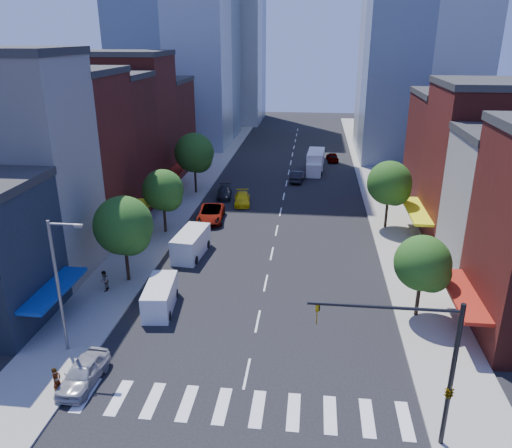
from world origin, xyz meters
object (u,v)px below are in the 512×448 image
at_px(cargo_van_far, 191,244).
at_px(taxi, 242,199).
at_px(parked_car_rear, 224,193).
at_px(traffic_car_far, 332,157).
at_px(pedestrian_far, 104,281).
at_px(parked_car_third, 211,214).
at_px(parked_car_second, 197,239).
at_px(traffic_car_oncoming, 298,176).
at_px(box_truck, 315,162).
at_px(pedestrian_near, 57,381).
at_px(cargo_van_near, 160,297).
at_px(parked_car_front, 83,373).

bearing_deg(cargo_van_far, taxi, 85.59).
xyz_separation_m(parked_car_rear, traffic_car_far, (14.19, 21.03, 0.08)).
height_order(traffic_car_far, pedestrian_far, pedestrian_far).
bearing_deg(parked_car_third, parked_car_second, -94.82).
relative_size(parked_car_third, traffic_car_oncoming, 1.28).
bearing_deg(pedestrian_far, traffic_car_oncoming, 146.11).
relative_size(parked_car_second, cargo_van_far, 0.69).
relative_size(box_truck, pedestrian_near, 4.57).
bearing_deg(parked_car_rear, cargo_van_near, -96.65).
xyz_separation_m(parked_car_front, pedestrian_far, (-3.20, 10.92, 0.26)).
height_order(taxi, pedestrian_far, pedestrian_far).
relative_size(taxi, box_truck, 0.58).
bearing_deg(parked_car_front, cargo_van_far, 86.95).
bearing_deg(parked_car_second, pedestrian_near, -92.06).
relative_size(cargo_van_near, taxi, 1.10).
relative_size(parked_car_rear, taxi, 0.96).
bearing_deg(parked_car_front, parked_car_rear, 89.89).
height_order(parked_car_third, traffic_car_oncoming, parked_car_third).
xyz_separation_m(parked_car_rear, taxi, (2.63, -2.38, 0.03)).
xyz_separation_m(parked_car_second, box_truck, (11.41, 29.54, 0.82)).
bearing_deg(parked_car_third, pedestrian_near, -100.65).
relative_size(parked_car_third, pedestrian_far, 3.42).
height_order(parked_car_third, cargo_van_far, cargo_van_far).
distance_m(parked_car_third, traffic_car_oncoming, 19.22).
distance_m(parked_car_rear, cargo_van_far, 18.01).
distance_m(parked_car_front, cargo_van_near, 9.07).
xyz_separation_m(parked_car_front, cargo_van_near, (2.01, 8.84, 0.28)).
xyz_separation_m(parked_car_second, taxi, (2.63, 13.25, 0.02)).
relative_size(parked_car_front, cargo_van_near, 0.87).
height_order(cargo_van_near, traffic_car_oncoming, cargo_van_near).
bearing_deg(traffic_car_far, parked_car_third, 57.94).
xyz_separation_m(cargo_van_near, pedestrian_near, (-3.01, -10.04, -0.02)).
bearing_deg(pedestrian_far, parked_car_front, 4.96).
height_order(traffic_car_oncoming, box_truck, box_truck).
bearing_deg(pedestrian_far, taxi, 150.15).
bearing_deg(traffic_car_oncoming, pedestrian_far, 74.53).
bearing_deg(traffic_car_oncoming, traffic_car_far, -105.35).
xyz_separation_m(parked_car_second, traffic_car_far, (14.19, 36.66, 0.07)).
bearing_deg(traffic_car_far, parked_car_front, 67.91).
bearing_deg(parked_car_front, box_truck, 78.17).
bearing_deg(parked_car_second, pedestrian_far, -111.46).
relative_size(parked_car_rear, pedestrian_near, 2.57).
distance_m(taxi, box_truck, 18.52).
xyz_separation_m(parked_car_second, traffic_car_oncoming, (9.00, 24.06, 0.11)).
bearing_deg(parked_car_rear, cargo_van_far, -96.72).
bearing_deg(parked_car_rear, traffic_car_far, 49.30).
relative_size(parked_car_front, parked_car_rear, 1.00).
distance_m(parked_car_second, pedestrian_near, 22.49).
height_order(parked_car_front, cargo_van_far, cargo_van_far).
bearing_deg(pedestrian_near, parked_car_second, -0.86).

